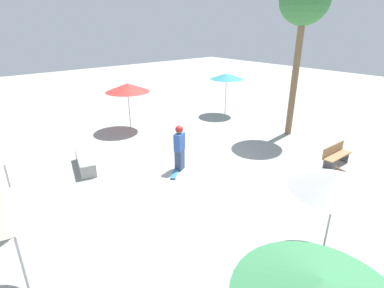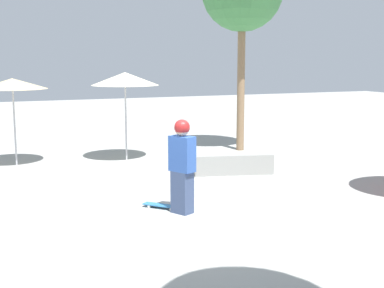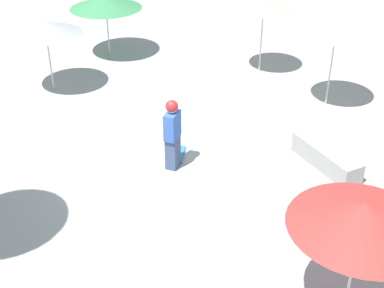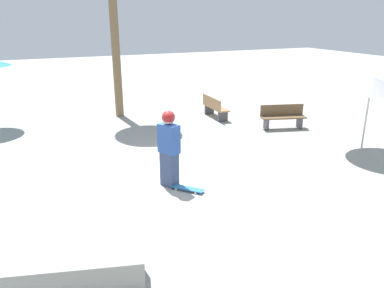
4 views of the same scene
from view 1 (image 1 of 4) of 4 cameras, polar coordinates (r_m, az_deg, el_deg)
ground_plane at (r=12.38m, az=0.18°, el=-4.10°), size 60.00×60.00×0.00m
skater_main at (r=11.68m, az=-2.41°, el=-0.42°), size 0.56×0.46×1.85m
skateboard at (r=11.63m, az=-3.32°, el=-5.65°), size 0.73×0.68×0.07m
concrete_ledge at (r=12.82m, az=-19.66°, el=-3.23°), size 1.08×2.14×0.52m
bench_near at (r=13.62m, az=25.69°, el=-1.93°), size 1.61×0.49×0.85m
bench_far at (r=11.16m, az=27.95°, el=-7.57°), size 0.86×1.66×0.85m
shade_umbrella_red at (r=16.36m, az=-12.19°, el=10.46°), size 2.34×2.34×2.52m
shade_umbrella_teal at (r=18.97m, az=6.59°, el=12.68°), size 2.02×2.02×2.58m
shade_umbrella_tan at (r=6.75m, az=-32.00°, el=-9.64°), size 1.91×1.91×2.45m
shade_umbrella_grey at (r=7.71m, az=25.91°, el=-6.57°), size 2.21×2.21×2.26m
palm_tree_right at (r=15.82m, az=20.62°, el=23.83°), size 2.28×2.28×7.60m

